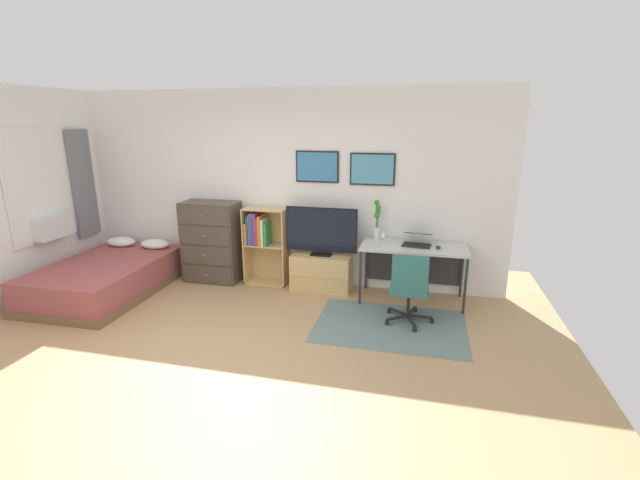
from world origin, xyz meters
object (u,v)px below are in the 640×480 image
object	(u,v)px
bamboo_vase	(377,221)
wine_glass	(383,235)
bed	(108,276)
office_chair	(409,287)
tv_stand	(322,272)
computer_mouse	(438,247)
bookshelf	(262,238)
laptop	(418,240)
dresser	(212,242)
television	(321,231)
desk	(413,254)

from	to	relation	value
bamboo_vase	wine_glass	bearing A→B (deg)	-67.16
bed	office_chair	xyz separation A→B (m)	(4.02, -0.03, 0.23)
tv_stand	computer_mouse	distance (m)	1.61
bookshelf	laptop	xyz separation A→B (m)	(2.14, -0.08, 0.14)
dresser	wine_glass	world-z (taller)	dresser
bed	computer_mouse	distance (m)	4.41
bed	television	size ratio (longest dim) A/B	2.08
dresser	wine_glass	xyz separation A→B (m)	(2.47, -0.15, 0.29)
television	office_chair	size ratio (longest dim) A/B	1.13
bed	wine_glass	bearing A→B (deg)	8.41
tv_stand	laptop	world-z (taller)	laptop
bed	tv_stand	distance (m)	2.92
bed	desk	bearing A→B (deg)	9.37
laptop	desk	bearing A→B (deg)	-172.99
office_chair	wine_glass	size ratio (longest dim) A/B	4.78
laptop	bed	bearing A→B (deg)	-161.95
desk	bamboo_vase	world-z (taller)	bamboo_vase
tv_stand	bamboo_vase	distance (m)	1.05
television	dresser	bearing A→B (deg)	179.74
dresser	computer_mouse	size ratio (longest dim) A/B	11.19
bookshelf	bamboo_vase	size ratio (longest dim) A/B	2.07
dresser	computer_mouse	xyz separation A→B (m)	(3.15, -0.14, 0.17)
bookshelf	tv_stand	xyz separation A→B (m)	(0.88, -0.05, -0.41)
television	wine_glass	size ratio (longest dim) A/B	5.42
bookshelf	desk	bearing A→B (deg)	-2.15
bookshelf	wine_glass	distance (m)	1.74
bed	dresser	distance (m)	1.46
bed	bamboo_vase	bearing A→B (deg)	12.81
tv_stand	television	bearing A→B (deg)	-90.00
computer_mouse	laptop	bearing A→B (deg)	154.47
television	laptop	bearing A→B (deg)	-0.28
bookshelf	office_chair	bearing A→B (deg)	-22.71
computer_mouse	tv_stand	bearing A→B (deg)	174.34
laptop	bamboo_vase	size ratio (longest dim) A/B	0.80
bed	desk	xyz separation A→B (m)	(4.03, 0.77, 0.38)
desk	wine_glass	bearing A→B (deg)	-160.43
tv_stand	wine_glass	distance (m)	1.06
dresser	office_chair	world-z (taller)	dresser
wine_glass	television	bearing A→B (deg)	170.36
bookshelf	tv_stand	bearing A→B (deg)	-3.32
bed	wine_glass	size ratio (longest dim) A/B	11.28
laptop	computer_mouse	world-z (taller)	laptop
office_chair	bed	bearing A→B (deg)	178.71
office_chair	computer_mouse	xyz separation A→B (m)	(0.31, 0.67, 0.30)
tv_stand	dresser	bearing A→B (deg)	-179.47
dresser	bed	bearing A→B (deg)	-146.42
bed	laptop	bearing A→B (deg)	9.27
desk	laptop	size ratio (longest dim) A/B	3.13
bed	bamboo_vase	world-z (taller)	bamboo_vase
bed	dresser	world-z (taller)	dresser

